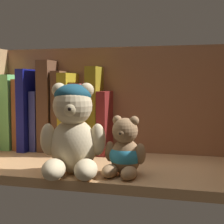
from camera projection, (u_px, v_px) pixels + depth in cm
name	position (u px, v px, depth cm)	size (l,w,h in cm)	color
shelf_board	(99.00, 168.00, 81.33)	(64.40, 30.10, 2.00)	tan
shelf_back_panel	(116.00, 103.00, 95.23)	(66.80, 1.20, 29.88)	#8F5D40
book_0	(14.00, 112.00, 100.57)	(2.80, 10.85, 20.70)	#70CD6E
book_1	(23.00, 114.00, 99.86)	(2.15, 9.30, 19.44)	#9F5429
book_2	(32.00, 109.00, 99.06)	(2.32, 13.54, 22.11)	navy
book_3	(40.00, 120.00, 98.65)	(1.87, 9.86, 16.16)	#3B3F8A
book_4	(50.00, 106.00, 97.51)	(3.39, 10.16, 24.42)	brown
book_5	(62.00, 111.00, 96.72)	(2.68, 9.03, 21.58)	brown
book_6	(72.00, 112.00, 95.96)	(2.55, 14.61, 20.97)	#B19A20
book_7	(84.00, 118.00, 95.21)	(3.18, 14.32, 18.30)	#BA5959
book_8	(96.00, 110.00, 94.12)	(2.95, 10.02, 22.63)	olive
book_9	(107.00, 122.00, 93.58)	(2.29, 11.89, 16.34)	maroon
teddy_bear_larger	(73.00, 131.00, 71.51)	(14.05, 14.46, 18.49)	beige
teddy_bear_smaller	(125.00, 152.00, 70.96)	(8.82, 9.35, 11.94)	#93704C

